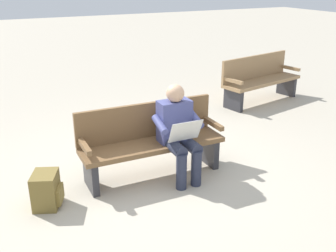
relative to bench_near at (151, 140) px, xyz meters
name	(u,v)px	position (x,y,z in m)	size (l,w,h in m)	color
ground_plane	(153,175)	(0.00, 0.07, -0.46)	(40.00, 40.00, 0.00)	#B7AD99
bench_near	(151,140)	(0.00, 0.00, 0.00)	(1.81, 0.51, 0.90)	brown
person_seated	(178,130)	(-0.26, 0.24, 0.17)	(0.58, 0.58, 1.18)	#474C84
backpack	(47,190)	(1.34, 0.20, -0.26)	(0.38, 0.40, 0.40)	brown
bench_far	(260,79)	(-3.17, -1.84, 0.00)	(1.86, 0.83, 0.90)	#9E7A51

